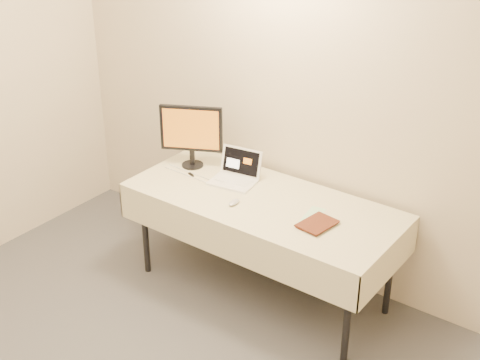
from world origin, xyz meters
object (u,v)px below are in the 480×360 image
Objects in this scene: laptop at (236,174)px; book at (307,204)px; monitor at (191,132)px; table at (262,208)px.

book is at bearing -23.92° from laptop.
monitor reaches higher than laptop.
monitor is (-0.71, 0.12, 0.33)m from table.
monitor is (-0.40, 0.00, 0.22)m from laptop.
monitor is at bearing 170.29° from table.
book is (0.38, -0.07, 0.18)m from table.
monitor is at bearing 178.88° from book.
laptop is 0.71m from book.
table is at bearing -29.99° from laptop.
laptop is at bearing 158.64° from table.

